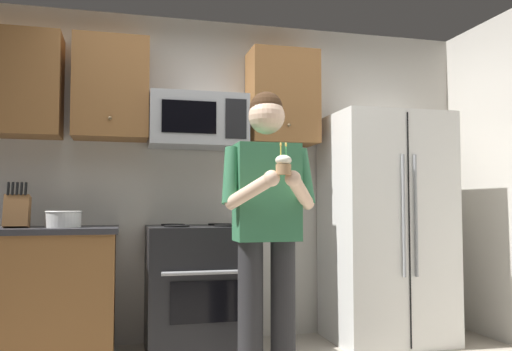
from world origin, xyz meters
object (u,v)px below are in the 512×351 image
Objects in this scene: oven_range at (199,288)px; cupcake at (283,164)px; bowl_large_white at (63,219)px; refrigerator at (386,227)px; knife_block at (17,211)px; microwave at (198,122)px; person at (267,218)px.

cupcake reaches higher than oven_range.
bowl_large_white is at bearing 136.08° from cupcake.
knife_block is (-2.75, 0.01, 0.14)m from refrigerator.
microwave is at bearing 6.79° from knife_block.
refrigerator is at bearing 34.47° from person.
bowl_large_white is (0.30, 0.02, -0.05)m from knife_block.
microwave reaches higher than person.
oven_range is at bearing -90.02° from microwave.
refrigerator reaches higher than oven_range.
oven_range is 0.52× the size of refrigerator.
oven_range is 5.36× the size of cupcake.
knife_block is 1.75m from person.
microwave is 1.42m from cupcake.
cupcake is at bearing -43.92° from bowl_large_white.
knife_block is 0.18× the size of person.
knife_block is 1.28× the size of bowl_large_white.
bowl_large_white is 0.14× the size of person.
microwave is at bearing 89.98° from oven_range.
person is (1.53, -0.85, -0.04)m from knife_block.
microwave reaches higher than oven_range.
microwave is at bearing 105.88° from person.
cupcake is at bearing -136.27° from refrigerator.
bowl_large_white is 1.51m from person.
person is at bearing -145.53° from refrigerator.
refrigerator is at bearing -1.50° from oven_range.
person is at bearing 90.00° from cupcake.
bowl_large_white is (-0.95, -0.01, 0.52)m from oven_range.
oven_range is 1.26× the size of microwave.
person is (0.28, -0.87, 0.53)m from oven_range.
microwave is 2.97× the size of bowl_large_white.
bowl_large_white is at bearing 145.12° from person.
microwave is at bearing 7.93° from bowl_large_white.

